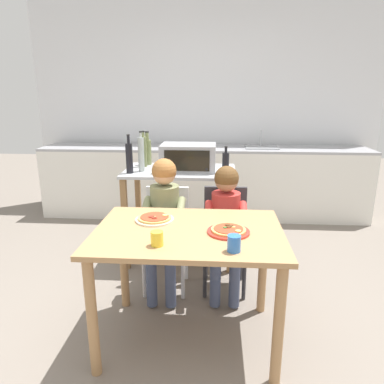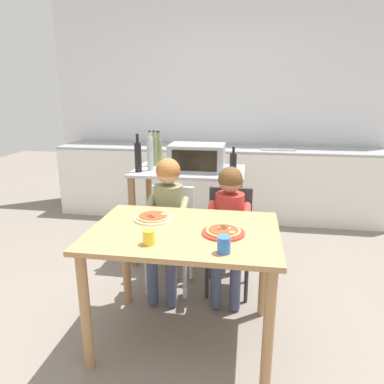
% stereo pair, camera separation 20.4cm
% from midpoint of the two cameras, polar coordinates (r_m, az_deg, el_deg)
% --- Properties ---
extents(ground_plane, '(11.23, 11.23, 0.00)m').
position_cam_midpoint_polar(ground_plane, '(3.48, -0.75, -10.79)').
color(ground_plane, slate).
extents(back_wall_tiled, '(4.51, 0.12, 2.70)m').
position_cam_midpoint_polar(back_wall_tiled, '(4.85, 0.94, 13.38)').
color(back_wall_tiled, silver).
rests_on(back_wall_tiled, ground).
extents(kitchen_counter, '(4.06, 0.60, 1.08)m').
position_cam_midpoint_polar(kitchen_counter, '(4.58, 0.62, 1.72)').
color(kitchen_counter, silver).
rests_on(kitchen_counter, ground).
extents(kitchen_island_cart, '(1.01, 0.62, 0.87)m').
position_cam_midpoint_polar(kitchen_island_cart, '(3.34, -3.61, -1.25)').
color(kitchen_island_cart, '#B7BABF').
rests_on(kitchen_island_cart, ground).
extents(toaster_oven, '(0.49, 0.34, 0.24)m').
position_cam_midpoint_polar(toaster_oven, '(3.22, -2.41, 5.54)').
color(toaster_oven, '#999BA0').
rests_on(toaster_oven, kitchen_island_cart).
extents(bottle_dark_olive_oil, '(0.06, 0.06, 0.25)m').
position_cam_midpoint_polar(bottle_dark_olive_oil, '(3.05, 3.48, 4.61)').
color(bottle_dark_olive_oil, black).
rests_on(bottle_dark_olive_oil, kitchen_island_cart).
extents(bottle_tall_green_wine, '(0.05, 0.05, 0.36)m').
position_cam_midpoint_polar(bottle_tall_green_wine, '(3.21, -9.95, 5.98)').
color(bottle_tall_green_wine, '#ADB7B2').
rests_on(bottle_tall_green_wine, kitchen_island_cart).
extents(bottle_squat_spirits, '(0.06, 0.06, 0.34)m').
position_cam_midpoint_polar(bottle_squat_spirits, '(3.42, -9.43, 6.46)').
color(bottle_squat_spirits, olive).
rests_on(bottle_squat_spirits, kitchen_island_cart).
extents(bottle_clear_vinegar, '(0.08, 0.08, 0.32)m').
position_cam_midpoint_polar(bottle_clear_vinegar, '(3.52, -8.79, 6.46)').
color(bottle_clear_vinegar, olive).
rests_on(bottle_clear_vinegar, kitchen_island_cart).
extents(bottle_brown_beer, '(0.06, 0.06, 0.34)m').
position_cam_midpoint_polar(bottle_brown_beer, '(3.17, -11.83, 5.42)').
color(bottle_brown_beer, black).
rests_on(bottle_brown_beer, kitchen_island_cart).
extents(dining_table, '(1.13, 0.80, 0.76)m').
position_cam_midpoint_polar(dining_table, '(2.20, -3.25, -9.01)').
color(dining_table, '#AD7F51').
rests_on(dining_table, ground).
extents(dining_chair_left, '(0.36, 0.36, 0.81)m').
position_cam_midpoint_polar(dining_chair_left, '(2.89, -6.12, -6.22)').
color(dining_chair_left, silver).
rests_on(dining_chair_left, ground).
extents(dining_chair_right, '(0.36, 0.36, 0.81)m').
position_cam_midpoint_polar(dining_chair_right, '(2.87, 3.25, -6.27)').
color(dining_chair_right, '#333338').
rests_on(dining_chair_right, ground).
extents(child_in_olive_shirt, '(0.32, 0.42, 1.06)m').
position_cam_midpoint_polar(child_in_olive_shirt, '(2.71, -6.68, -3.29)').
color(child_in_olive_shirt, '#424C6B').
rests_on(child_in_olive_shirt, ground).
extents(child_in_red_shirt, '(0.32, 0.42, 1.00)m').
position_cam_midpoint_polar(child_in_red_shirt, '(2.70, 3.26, -3.93)').
color(child_in_red_shirt, '#424C6B').
rests_on(child_in_red_shirt, ground).
extents(pizza_plate_cream, '(0.25, 0.25, 0.03)m').
position_cam_midpoint_polar(pizza_plate_cream, '(2.31, -8.52, -4.25)').
color(pizza_plate_cream, beige).
rests_on(pizza_plate_cream, dining_table).
extents(pizza_plate_red_rimmed, '(0.25, 0.25, 0.03)m').
position_cam_midpoint_polar(pizza_plate_red_rimmed, '(2.10, 3.08, -6.23)').
color(pizza_plate_red_rimmed, red).
rests_on(pizza_plate_red_rimmed, dining_table).
extents(drinking_cup_yellow, '(0.07, 0.07, 0.08)m').
position_cam_midpoint_polar(drinking_cup_yellow, '(1.94, -8.64, -7.40)').
color(drinking_cup_yellow, yellow).
rests_on(drinking_cup_yellow, dining_table).
extents(drinking_cup_blue, '(0.07, 0.07, 0.09)m').
position_cam_midpoint_polar(drinking_cup_blue, '(1.86, 3.58, -8.25)').
color(drinking_cup_blue, blue).
rests_on(drinking_cup_blue, dining_table).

